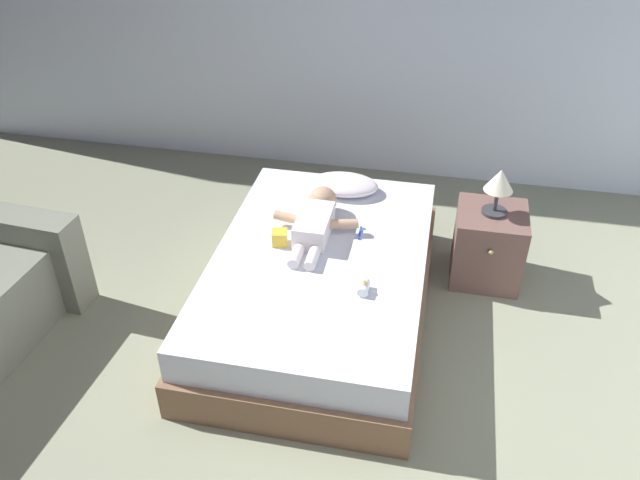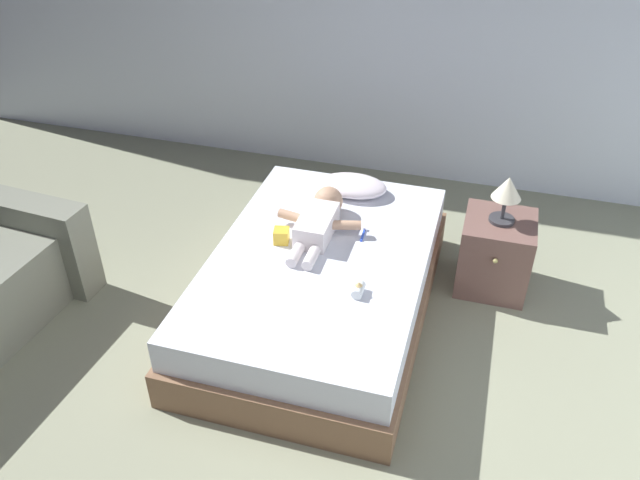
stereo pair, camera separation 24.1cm
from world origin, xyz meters
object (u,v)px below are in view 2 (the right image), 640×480
toothbrush (363,234)px  baby_bottle (358,289)px  toy_block (281,236)px  baby (320,219)px  nightstand (495,253)px  bed (320,284)px  lamp (507,191)px  pillow (352,186)px

toothbrush → baby_bottle: baby_bottle is taller
toothbrush → toy_block: bearing=-155.3°
baby_bottle → baby: bearing=124.9°
nightstand → toy_block: (-1.22, -0.50, 0.23)m
bed → nightstand: bearing=30.0°
toothbrush → lamp: lamp is taller
pillow → toothbrush: bearing=-68.4°
baby → bed: bearing=-73.3°
bed → toothbrush: 0.39m
baby → nightstand: (1.04, 0.32, -0.26)m
toy_block → lamp: bearing=22.4°
nightstand → baby: bearing=-163.0°
pillow → nightstand: pillow is taller
toothbrush → nightstand: bearing=21.1°
baby → toy_block: baby is taller
lamp → baby_bottle: lamp is taller
bed → lamp: bearing=30.0°
lamp → toy_block: bearing=-157.6°
bed → pillow: bearing=89.1°
lamp → toy_block: (-1.22, -0.50, -0.22)m
nightstand → pillow: bearing=170.8°
bed → toy_block: 0.37m
baby → toy_block: bearing=-133.9°
toy_block → toothbrush: bearing=24.7°
lamp → baby_bottle: size_ratio=2.99×
toothbrush → toy_block: toy_block is taller
nightstand → toy_block: 1.33m
pillow → baby_bottle: pillow is taller
bed → nightstand: size_ratio=3.97×
baby_bottle → bed: bearing=136.1°
baby_bottle → nightstand: bearing=51.1°
bed → toothbrush: bearing=53.6°
toy_block → bed: bearing=-12.7°
baby → toothbrush: 0.27m
toothbrush → nightstand: (0.77, 0.30, -0.20)m
bed → lamp: (0.97, 0.56, 0.48)m
baby → nightstand: size_ratio=1.43×
bed → baby: size_ratio=2.78×
baby → lamp: lamp is taller
baby → lamp: size_ratio=2.31×
baby → nightstand: baby is taller
pillow → toothbrush: (0.18, -0.45, -0.05)m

